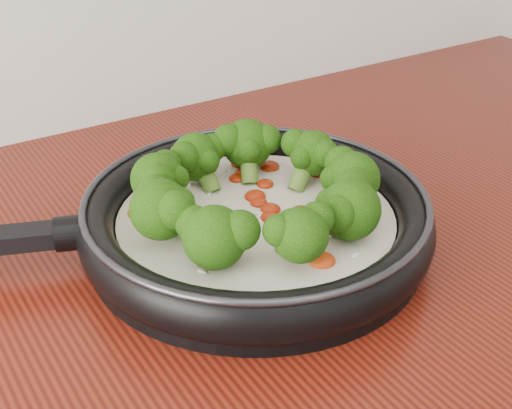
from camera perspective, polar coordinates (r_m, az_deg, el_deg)
skillet at (r=0.72m, az=-0.27°, el=-0.84°), size 0.59×0.46×0.10m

